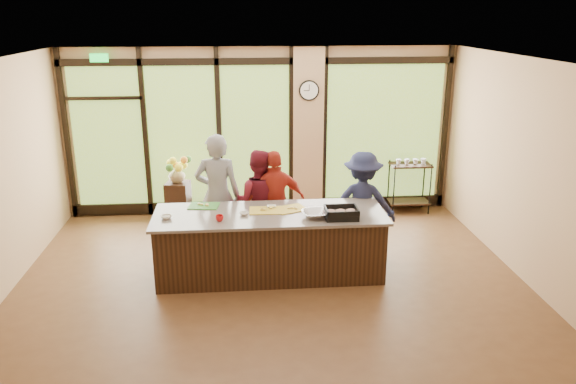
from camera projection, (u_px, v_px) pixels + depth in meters
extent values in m
plane|color=#54341D|center=(272.00, 283.00, 7.74)|extent=(7.00, 7.00, 0.00)
plane|color=silver|center=(269.00, 61.00, 6.82)|extent=(7.00, 7.00, 0.00)
plane|color=tan|center=(261.00, 132.00, 10.12)|extent=(7.00, 0.00, 7.00)
plane|color=tan|center=(529.00, 173.00, 7.57)|extent=(0.00, 6.00, 6.00)
cube|color=tan|center=(308.00, 132.00, 10.14)|extent=(0.55, 0.12, 3.00)
cube|color=black|center=(260.00, 61.00, 9.69)|extent=(6.90, 0.08, 0.12)
cube|color=black|center=(262.00, 205.00, 10.50)|extent=(6.90, 0.08, 0.20)
cube|color=#19D83F|center=(99.00, 58.00, 9.39)|extent=(0.30, 0.04, 0.14)
cube|color=#3C5B1F|center=(108.00, 138.00, 9.89)|extent=(1.20, 0.02, 2.50)
cube|color=#3C5B1F|center=(183.00, 136.00, 9.99)|extent=(1.20, 0.02, 2.50)
cube|color=#3C5B1F|center=(256.00, 135.00, 10.10)|extent=(1.20, 0.02, 2.50)
cube|color=#3C5B1F|center=(383.00, 133.00, 10.30)|extent=(2.10, 0.02, 2.50)
cube|color=black|center=(67.00, 136.00, 9.79)|extent=(0.08, 0.08, 3.00)
cube|color=black|center=(145.00, 134.00, 9.90)|extent=(0.08, 0.08, 3.00)
cube|color=black|center=(219.00, 133.00, 10.01)|extent=(0.08, 0.08, 3.00)
cube|color=black|center=(292.00, 132.00, 10.12)|extent=(0.08, 0.08, 3.00)
cube|color=black|center=(324.00, 131.00, 10.17)|extent=(0.08, 0.08, 3.00)
cube|color=black|center=(445.00, 129.00, 10.36)|extent=(0.08, 0.08, 3.00)
cube|color=black|center=(270.00, 245.00, 7.89)|extent=(3.10, 1.00, 0.88)
cube|color=slate|center=(270.00, 214.00, 7.75)|extent=(3.20, 1.10, 0.04)
cylinder|color=black|center=(309.00, 90.00, 9.84)|extent=(0.36, 0.04, 0.36)
cylinder|color=white|center=(309.00, 91.00, 9.82)|extent=(0.31, 0.01, 0.31)
cube|color=black|center=(309.00, 88.00, 9.80)|extent=(0.01, 0.00, 0.11)
cube|color=black|center=(306.00, 91.00, 9.81)|extent=(0.09, 0.00, 0.01)
imported|color=gray|center=(218.00, 195.00, 8.45)|extent=(0.72, 0.50, 1.88)
imported|color=maroon|center=(258.00, 201.00, 8.58)|extent=(0.89, 0.75, 1.61)
imported|color=#A72719|center=(275.00, 202.00, 8.54)|extent=(1.01, 0.60, 1.61)
imported|color=#1C203E|center=(362.00, 203.00, 8.55)|extent=(1.14, 0.82, 1.59)
cube|color=black|center=(341.00, 215.00, 7.55)|extent=(0.44, 0.35, 0.08)
imported|color=silver|center=(315.00, 214.00, 7.57)|extent=(0.41, 0.41, 0.09)
cube|color=#3C8A32|center=(204.00, 206.00, 8.01)|extent=(0.46, 0.37, 0.01)
cube|color=gold|center=(265.00, 210.00, 7.83)|extent=(0.45, 0.34, 0.01)
cube|color=gold|center=(291.00, 209.00, 7.88)|extent=(0.52, 0.46, 0.01)
imported|color=silver|center=(166.00, 217.00, 7.53)|extent=(0.19, 0.19, 0.05)
imported|color=silver|center=(244.00, 214.00, 7.66)|extent=(0.15, 0.15, 0.04)
imported|color=silver|center=(271.00, 207.00, 7.94)|extent=(0.14, 0.14, 0.03)
imported|color=red|center=(220.00, 218.00, 7.43)|extent=(0.12, 0.12, 0.08)
cube|color=black|center=(179.00, 203.00, 9.77)|extent=(0.45, 0.45, 0.77)
imported|color=olive|center=(177.00, 174.00, 9.60)|extent=(0.31, 0.31, 0.29)
cube|color=black|center=(408.00, 201.00, 10.47)|extent=(0.75, 0.44, 0.03)
cube|color=black|center=(410.00, 165.00, 10.26)|extent=(0.75, 0.44, 0.03)
cylinder|color=black|center=(394.00, 190.00, 10.18)|extent=(0.03, 0.03, 0.95)
cylinder|color=black|center=(430.00, 189.00, 10.23)|extent=(0.03, 0.03, 0.95)
cylinder|color=black|center=(388.00, 184.00, 10.54)|extent=(0.03, 0.03, 0.95)
cylinder|color=black|center=(423.00, 183.00, 10.59)|extent=(0.03, 0.03, 0.95)
imported|color=silver|center=(398.00, 162.00, 10.22)|extent=(0.11, 0.11, 0.10)
imported|color=silver|center=(407.00, 162.00, 10.23)|extent=(0.11, 0.11, 0.10)
imported|color=silver|center=(415.00, 161.00, 10.24)|extent=(0.11, 0.11, 0.10)
imported|color=silver|center=(423.00, 161.00, 10.25)|extent=(0.11, 0.11, 0.10)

